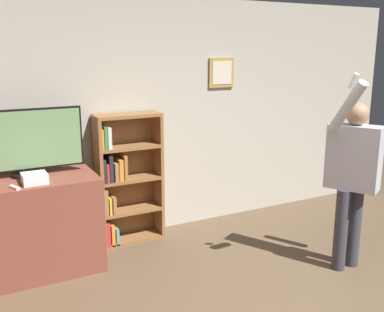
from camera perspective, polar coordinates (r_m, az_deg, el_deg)
The scene contains 7 objects.
wall_back at distance 5.27m, azimuth -3.56°, elevation 4.91°, with size 6.80×0.09×2.70m.
tv_ledge at distance 4.62m, azimuth -19.90°, elevation -8.45°, with size 1.29×0.67×0.94m.
television at distance 4.52m, azimuth -20.94°, elevation 1.67°, with size 1.16×0.22×0.65m.
game_console at distance 4.33m, azimuth -19.36°, elevation -2.69°, with size 0.22×0.22×0.09m.
remote_loose at distance 4.23m, azimuth -21.62°, elevation -3.75°, with size 0.08×0.14×0.02m.
bookshelf at distance 5.03m, azimuth -8.68°, elevation -2.96°, with size 0.73×0.28×1.45m.
person at distance 4.54m, azimuth 19.77°, elevation -1.67°, with size 0.63×0.58×1.94m.
Camera 1 is at (-2.13, -1.91, 2.13)m, focal length 42.00 mm.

